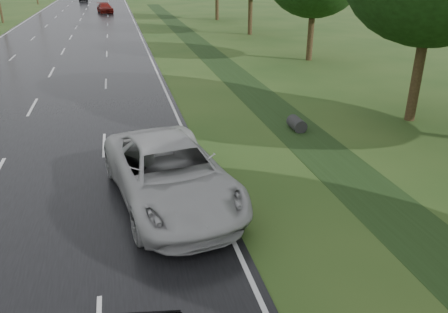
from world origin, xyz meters
The scene contains 7 objects.
road centered at (0.00, 45.00, 0.02)m, with size 14.00×180.00×0.04m, color black.
edge_stripe_east centered at (6.75, 45.00, 0.04)m, with size 0.12×180.00×0.01m, color silver.
edge_stripe_west centered at (-6.75, 45.00, 0.04)m, with size 0.12×180.00×0.01m, color silver.
center_line centered at (0.00, 45.00, 0.04)m, with size 0.12×180.00×0.01m, color silver.
drainage_ditch centered at (11.50, 18.71, 0.04)m, with size 2.20×120.00×0.56m.
white_pickup centered at (5.50, 5.00, 0.93)m, with size 2.97×6.43×1.79m, color #BBBBBB.
far_car_red centered at (3.12, 64.90, 0.74)m, with size 1.95×4.79×1.39m, color maroon.
Camera 1 is at (4.35, -6.39, 6.40)m, focal length 35.00 mm.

